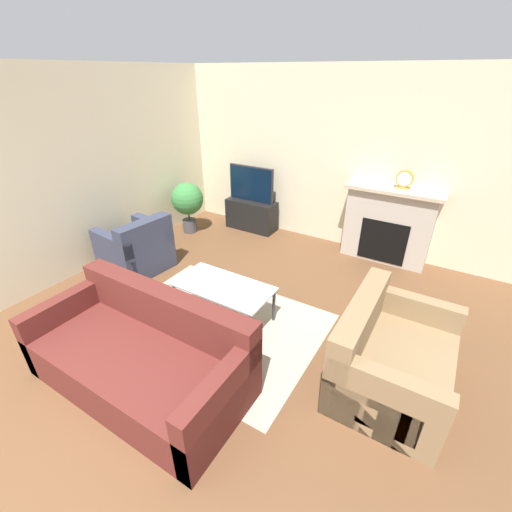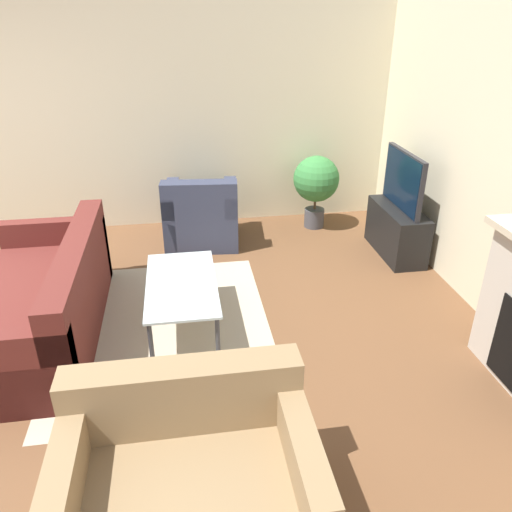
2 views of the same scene
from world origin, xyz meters
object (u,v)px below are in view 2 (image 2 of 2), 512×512
object	(u,v)px
couch_loveseat	(189,487)
tv	(403,181)
couch_sectional	(42,305)
coffee_table	(182,287)
armchair_by_window	(202,218)
potted_plant	(316,182)

from	to	relation	value
couch_loveseat	tv	bearing A→B (deg)	51.21
couch_sectional	coffee_table	size ratio (longest dim) A/B	1.79
couch_loveseat	coffee_table	xyz separation A→B (m)	(-1.86, 0.01, 0.11)
tv	couch_sectional	xyz separation A→B (m)	(1.02, -3.52, -0.56)
couch_loveseat	armchair_by_window	bearing A→B (deg)	85.65
couch_loveseat	potted_plant	xyz separation A→B (m)	(-3.84, 1.69, 0.29)
tv	couch_sectional	distance (m)	3.70
couch_sectional	potted_plant	size ratio (longest dim) A/B	2.26
potted_plant	tv	bearing A→B (deg)	38.10
tv	armchair_by_window	bearing A→B (deg)	-106.79
armchair_by_window	coffee_table	size ratio (longest dim) A/B	0.79
coffee_table	armchair_by_window	bearing A→B (deg)	171.37
tv	couch_sectional	bearing A→B (deg)	-73.82
couch_sectional	coffee_table	world-z (taller)	couch_sectional
couch_sectional	coffee_table	distance (m)	1.16
tv	coffee_table	xyz separation A→B (m)	(1.10, -2.37, -0.44)
tv	armchair_by_window	world-z (taller)	tv
couch_sectional	armchair_by_window	size ratio (longest dim) A/B	2.27
couch_sectional	tv	bearing A→B (deg)	106.18
couch_loveseat	potted_plant	size ratio (longest dim) A/B	1.41
couch_sectional	potted_plant	distance (m)	3.42
couch_sectional	couch_loveseat	size ratio (longest dim) A/B	1.60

